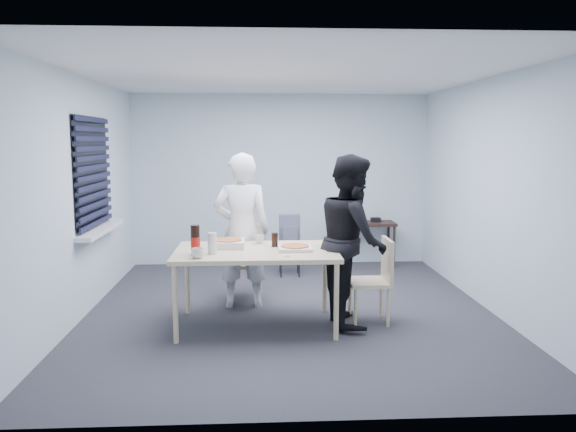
{
  "coord_description": "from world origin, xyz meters",
  "views": [
    {
      "loc": [
        -0.35,
        -6.1,
        1.91
      ],
      "look_at": [
        -0.02,
        0.1,
        1.07
      ],
      "focal_mm": 35.0,
      "sensor_mm": 36.0,
      "label": 1
    }
  ],
  "objects": [
    {
      "name": "pizza_box_a",
      "position": [
        -0.67,
        -0.32,
        0.84
      ],
      "size": [
        0.34,
        0.34,
        0.08
      ],
      "rotation": [
        0.0,
        0.0,
        0.02
      ],
      "color": "silver",
      "rests_on": "dining_table"
    },
    {
      "name": "person_black",
      "position": [
        0.62,
        -0.43,
        0.89
      ],
      "size": [
        0.47,
        0.86,
        1.77
      ],
      "primitive_type": "imported",
      "rotation": [
        0.0,
        0.0,
        1.57
      ],
      "color": "black",
      "rests_on": "ground"
    },
    {
      "name": "chair_right",
      "position": [
        0.89,
        -0.42,
        0.51
      ],
      "size": [
        0.42,
        0.42,
        0.89
      ],
      "color": "beige",
      "rests_on": "ground"
    },
    {
      "name": "mug_a",
      "position": [
        -0.92,
        -0.86,
        0.85
      ],
      "size": [
        0.17,
        0.17,
        0.1
      ],
      "primitive_type": "imported",
      "rotation": [
        0.0,
        0.0,
        0.52
      ],
      "color": "silver",
      "rests_on": "dining_table"
    },
    {
      "name": "backpack",
      "position": [
        0.09,
        1.68,
        0.66
      ],
      "size": [
        0.29,
        0.21,
        0.41
      ],
      "rotation": [
        0.0,
        0.0,
        0.24
      ],
      "color": "slate",
      "rests_on": "stool"
    },
    {
      "name": "black_box",
      "position": [
        1.45,
        2.31,
        0.7
      ],
      "size": [
        0.17,
        0.15,
        0.06
      ],
      "primitive_type": "cube",
      "rotation": [
        0.0,
        0.0,
        0.39
      ],
      "color": "black",
      "rests_on": "side_table"
    },
    {
      "name": "chair_far",
      "position": [
        -0.5,
        0.61,
        0.51
      ],
      "size": [
        0.42,
        0.42,
        0.89
      ],
      "color": "beige",
      "rests_on": "ground"
    },
    {
      "name": "pizza_box_b",
      "position": [
        0.02,
        -0.51,
        0.82
      ],
      "size": [
        0.34,
        0.34,
        0.05
      ],
      "rotation": [
        0.0,
        0.0,
        -0.29
      ],
      "color": "silver",
      "rests_on": "dining_table"
    },
    {
      "name": "papers",
      "position": [
        1.08,
        2.29,
        0.67
      ],
      "size": [
        0.27,
        0.32,
        0.0
      ],
      "primitive_type": "cube",
      "rotation": [
        0.0,
        0.0,
        -0.3
      ],
      "color": "white",
      "rests_on": "side_table"
    },
    {
      "name": "soda_bottle",
      "position": [
        -0.96,
        -0.69,
        0.94
      ],
      "size": [
        0.09,
        0.09,
        0.29
      ],
      "rotation": [
        0.0,
        0.0,
        -0.12
      ],
      "color": "black",
      "rests_on": "dining_table"
    },
    {
      "name": "plastic_cups",
      "position": [
        -0.8,
        -0.65,
        0.9
      ],
      "size": [
        0.11,
        0.11,
        0.21
      ],
      "primitive_type": "cylinder",
      "rotation": [
        0.0,
        0.0,
        0.38
      ],
      "color": "silver",
      "rests_on": "dining_table"
    },
    {
      "name": "room",
      "position": [
        -2.2,
        0.4,
        1.44
      ],
      "size": [
        5.0,
        5.0,
        5.0
      ],
      "color": "#2A292D",
      "rests_on": "ground"
    },
    {
      "name": "side_table",
      "position": [
        1.23,
        2.28,
        0.59
      ],
      "size": [
        1.0,
        0.45,
        0.67
      ],
      "color": "#37231C",
      "rests_on": "ground"
    },
    {
      "name": "stool",
      "position": [
        0.09,
        1.69,
        0.35
      ],
      "size": [
        0.33,
        0.33,
        0.47
      ],
      "color": "black",
      "rests_on": "ground"
    },
    {
      "name": "person_white",
      "position": [
        -0.54,
        0.22,
        0.89
      ],
      "size": [
        0.65,
        0.42,
        1.77
      ],
      "primitive_type": "imported",
      "rotation": [
        0.0,
        0.0,
        3.14
      ],
      "color": "white",
      "rests_on": "ground"
    },
    {
      "name": "dining_table",
      "position": [
        -0.37,
        -0.48,
        0.74
      ],
      "size": [
        1.64,
        1.04,
        0.8
      ],
      "color": "beige",
      "rests_on": "ground"
    },
    {
      "name": "mug_b",
      "position": [
        -0.34,
        -0.13,
        0.85
      ],
      "size": [
        0.1,
        0.1,
        0.09
      ],
      "primitive_type": "imported",
      "color": "silver",
      "rests_on": "dining_table"
    },
    {
      "name": "cola_glass",
      "position": [
        -0.18,
        -0.32,
        0.87
      ],
      "size": [
        0.07,
        0.07,
        0.15
      ],
      "primitive_type": "cylinder",
      "rotation": [
        0.0,
        0.0,
        -0.09
      ],
      "color": "black",
      "rests_on": "dining_table"
    },
    {
      "name": "rubber_band",
      "position": [
        -0.07,
        -0.83,
        0.8
      ],
      "size": [
        0.07,
        0.07,
        0.0
      ],
      "primitive_type": "torus",
      "rotation": [
        0.0,
        0.0,
        0.27
      ],
      "color": "red",
      "rests_on": "dining_table"
    }
  ]
}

